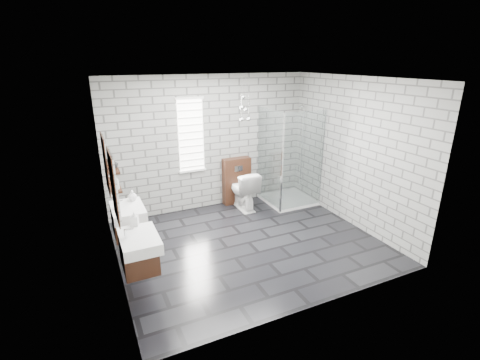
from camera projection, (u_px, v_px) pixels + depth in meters
floor at (249, 243)px, 5.94m from camera, size 4.20×3.60×0.02m
ceiling at (251, 78)px, 5.04m from camera, size 4.20×3.60×0.02m
wall_back at (210, 143)px, 7.04m from camera, size 4.20×0.02×2.70m
wall_front at (321, 210)px, 3.94m from camera, size 4.20×0.02×2.70m
wall_left at (109, 187)px, 4.65m from camera, size 0.02×3.60×2.70m
wall_right at (353, 153)px, 6.33m from camera, size 0.02×3.60×2.70m
vanity_left at (136, 243)px, 4.42m from camera, size 0.47×0.70×1.57m
vanity_right at (125, 213)px, 5.28m from camera, size 0.47×0.70×1.57m
shelf_lower at (116, 189)px, 4.65m from camera, size 0.14×0.30×0.03m
shelf_upper at (113, 171)px, 4.56m from camera, size 0.14×0.30×0.03m
window at (191, 136)px, 6.79m from camera, size 0.56×0.05×1.48m
cistern_panel at (237, 181)px, 7.44m from camera, size 0.60×0.20×1.00m
flush_plate at (239, 169)px, 7.25m from camera, size 0.18×0.01×0.12m
shower_enclosure at (288, 181)px, 7.38m from camera, size 1.00×1.00×2.03m
pendant_cluster at (244, 110)px, 6.66m from camera, size 0.26×0.24×0.88m
toilet at (243, 190)px, 7.19m from camera, size 0.46×0.80×0.82m
soap_bottle_a at (134, 218)px, 4.64m from camera, size 0.12×0.12×0.21m
soap_bottle_b at (132, 195)px, 5.47m from camera, size 0.18×0.18×0.17m
soap_bottle_c at (116, 182)px, 4.57m from camera, size 0.10×0.10×0.20m
vase at (113, 164)px, 4.60m from camera, size 0.13×0.13×0.13m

